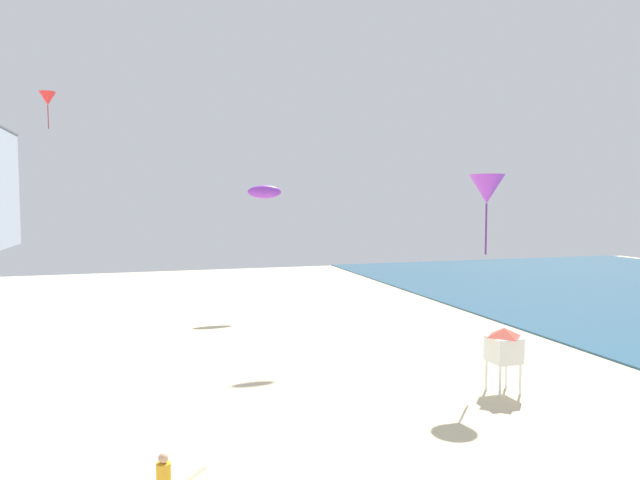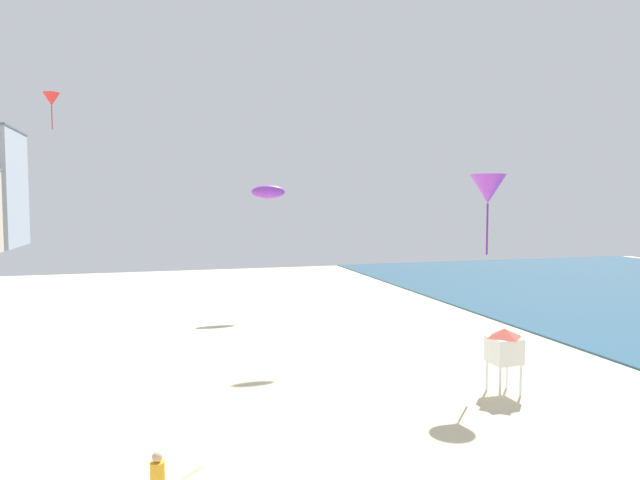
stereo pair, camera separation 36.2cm
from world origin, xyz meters
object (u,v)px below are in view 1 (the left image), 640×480
kite_purple_parafoil (264,192)px  lifeguard_stand (504,346)px  kite_red_delta_2 (48,99)px  kite_purple_delta (487,189)px

kite_purple_parafoil → lifeguard_stand: bearing=-75.0°
kite_red_delta_2 → kite_purple_parafoil: kite_red_delta_2 is taller
lifeguard_stand → kite_purple_delta: size_ratio=0.75×
kite_red_delta_2 → kite_purple_delta: 21.61m
kite_purple_parafoil → kite_red_delta_2: bearing=-150.0°
kite_red_delta_2 → kite_purple_delta: bearing=-29.8°
lifeguard_stand → kite_purple_delta: (0.59, 2.26, 6.11)m
lifeguard_stand → kite_red_delta_2: kite_red_delta_2 is taller
lifeguard_stand → kite_purple_parafoil: kite_purple_parafoil is taller
kite_purple_delta → kite_purple_parafoil: 18.62m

